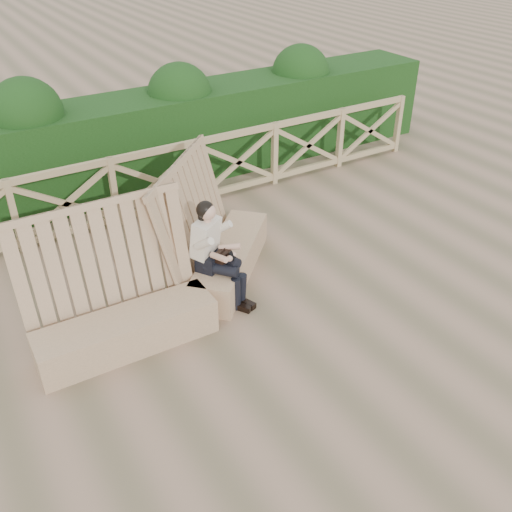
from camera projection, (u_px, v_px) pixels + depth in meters
ground at (284, 334)px, 6.58m from camera, size 60.00×60.00×0.00m
bench at (177, 278)px, 6.86m from camera, size 3.56×2.00×1.56m
woman at (215, 249)px, 6.81m from camera, size 0.62×0.83×1.32m
guardrail at (158, 181)px, 8.81m from camera, size 10.10×0.09×1.10m
hedge at (129, 145)px, 9.57m from camera, size 12.00×1.20×1.50m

